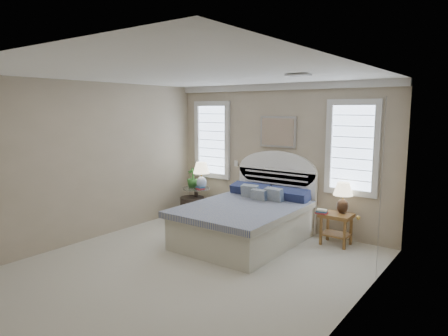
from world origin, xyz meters
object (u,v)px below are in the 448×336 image
bed (248,219)px  nightstand_right (336,222)px  lamp_right (343,194)px  lamp_left (201,172)px  floor_pot (192,208)px  side_table_left (196,200)px

bed → nightstand_right: (1.30, 0.69, 0.00)m
nightstand_right → lamp_right: bearing=62.5°
nightstand_right → lamp_left: bearing=-178.6°
floor_pot → lamp_right: lamp_right is taller
floor_pot → lamp_left: lamp_left is taller
bed → floor_pot: 1.74m
side_table_left → nightstand_right: bearing=1.9°
bed → floor_pot: bed is taller
nightstand_right → lamp_right: 0.48m
floor_pot → lamp_left: (0.14, 0.14, 0.74)m
bed → lamp_left: 1.75m
side_table_left → lamp_right: 3.05m
lamp_right → nightstand_right: bearing=-117.5°
nightstand_right → floor_pot: (-2.96, -0.21, -0.16)m
side_table_left → nightstand_right: size_ratio=1.19×
nightstand_right → lamp_left: 2.89m
side_table_left → floor_pot: (-0.01, -0.11, -0.16)m
nightstand_right → lamp_right: (0.05, 0.11, 0.46)m
bed → lamp_right: (1.35, 0.80, 0.46)m
lamp_left → lamp_right: size_ratio=1.05×
bed → floor_pot: (-1.66, 0.49, -0.16)m
lamp_left → nightstand_right: bearing=1.4°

